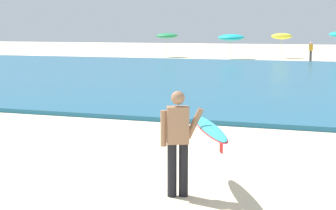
% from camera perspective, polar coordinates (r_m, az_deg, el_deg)
% --- Properties ---
extents(ground_plane, '(160.00, 160.00, 0.00)m').
position_cam_1_polar(ground_plane, '(10.43, -13.34, -6.79)').
color(ground_plane, beige).
extents(sea, '(120.00, 28.00, 0.14)m').
position_cam_1_polar(sea, '(28.52, 7.54, 3.15)').
color(sea, '#1E6084').
rests_on(sea, ground).
extents(surfer_with_board, '(1.37, 2.37, 1.73)m').
position_cam_1_polar(surfer_with_board, '(8.27, 2.75, -3.23)').
color(surfer_with_board, black).
rests_on(surfer_with_board, ground).
extents(beach_umbrella_0, '(2.04, 2.06, 2.29)m').
position_cam_1_polar(beach_umbrella_0, '(48.60, -0.13, 7.69)').
color(beach_umbrella_0, beige).
rests_on(beach_umbrella_0, ground).
extents(beach_umbrella_1, '(2.30, 2.33, 2.23)m').
position_cam_1_polar(beach_umbrella_1, '(45.78, 7.01, 7.45)').
color(beach_umbrella_1, beige).
rests_on(beach_umbrella_1, ground).
extents(beach_umbrella_2, '(1.85, 1.86, 2.26)m').
position_cam_1_polar(beach_umbrella_2, '(47.70, 12.50, 7.46)').
color(beach_umbrella_2, beige).
rests_on(beach_umbrella_2, ground).
extents(beachgoer_near_row_left, '(0.32, 0.20, 1.58)m').
position_cam_1_polar(beachgoer_near_row_left, '(44.42, 15.56, 5.82)').
color(beachgoer_near_row_left, '#383842').
rests_on(beachgoer_near_row_left, ground).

